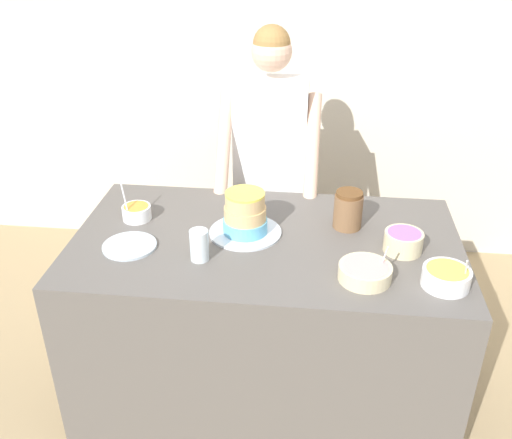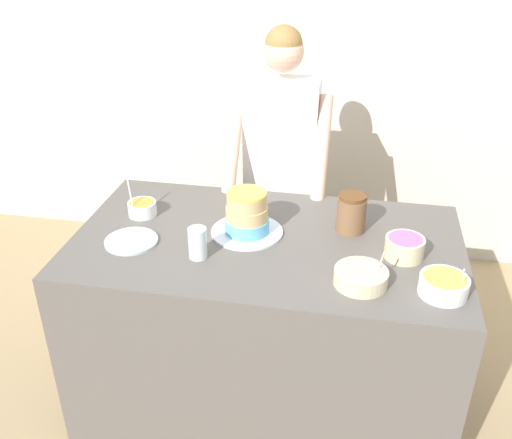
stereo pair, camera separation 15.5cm
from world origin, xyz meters
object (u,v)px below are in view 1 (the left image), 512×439
(frosting_bowl_yellow, at_px, (446,277))
(ceramic_plate, at_px, (130,246))
(cake, at_px, (245,216))
(frosting_bowl_pink, at_px, (365,272))
(drinking_glass, at_px, (199,245))
(stoneware_jar, at_px, (348,210))
(person_baker, at_px, (270,153))
(frosting_bowl_purple, at_px, (403,241))
(frosting_bowl_orange, at_px, (137,212))

(frosting_bowl_yellow, xyz_separation_m, ceramic_plate, (-1.27, 0.14, -0.03))
(cake, bearing_deg, ceramic_plate, -160.00)
(frosting_bowl_pink, relative_size, drinking_glass, 1.55)
(frosting_bowl_pink, distance_m, drinking_glass, 0.66)
(frosting_bowl_pink, height_order, stoneware_jar, stoneware_jar)
(person_baker, height_order, frosting_bowl_pink, person_baker)
(drinking_glass, height_order, ceramic_plate, drinking_glass)
(frosting_bowl_purple, relative_size, frosting_bowl_orange, 0.86)
(drinking_glass, relative_size, stoneware_jar, 0.76)
(frosting_bowl_pink, xyz_separation_m, ceramic_plate, (-0.97, 0.13, -0.03))
(frosting_bowl_purple, distance_m, frosting_bowl_yellow, 0.27)
(frosting_bowl_orange, height_order, stoneware_jar, frosting_bowl_orange)
(cake, distance_m, drinking_glass, 0.28)
(person_baker, distance_m, frosting_bowl_purple, 0.99)
(frosting_bowl_orange, bearing_deg, stoneware_jar, 2.05)
(frosting_bowl_yellow, distance_m, drinking_glass, 0.96)
(frosting_bowl_yellow, height_order, frosting_bowl_pink, frosting_bowl_yellow)
(ceramic_plate, bearing_deg, frosting_bowl_orange, 99.44)
(ceramic_plate, distance_m, stoneware_jar, 0.96)
(frosting_bowl_purple, bearing_deg, ceramic_plate, -175.02)
(person_baker, xyz_separation_m, cake, (-0.05, -0.69, -0.01))
(person_baker, relative_size, frosting_bowl_yellow, 9.33)
(frosting_bowl_pink, xyz_separation_m, drinking_glass, (-0.66, 0.07, 0.03))
(frosting_bowl_yellow, xyz_separation_m, frosting_bowl_pink, (-0.30, 0.01, -0.01))
(cake, height_order, frosting_bowl_pink, cake)
(person_baker, bearing_deg, drinking_glass, -102.35)
(frosting_bowl_purple, xyz_separation_m, frosting_bowl_orange, (-1.18, 0.15, -0.01))
(person_baker, bearing_deg, cake, -93.76)
(frosting_bowl_orange, bearing_deg, drinking_glass, -40.63)
(frosting_bowl_purple, relative_size, stoneware_jar, 0.92)
(person_baker, relative_size, drinking_glass, 12.80)
(frosting_bowl_orange, height_order, ceramic_plate, frosting_bowl_orange)
(cake, relative_size, stoneware_jar, 1.84)
(drinking_glass, xyz_separation_m, stoneware_jar, (0.60, 0.34, 0.02))
(cake, height_order, frosting_bowl_yellow, cake)
(cake, xyz_separation_m, frosting_bowl_pink, (0.50, -0.30, -0.05))
(cake, bearing_deg, person_baker, 86.24)
(cake, height_order, stoneware_jar, cake)
(frosting_bowl_yellow, bearing_deg, frosting_bowl_purple, 119.49)
(cake, height_order, frosting_bowl_purple, cake)
(cake, relative_size, ceramic_plate, 1.39)
(frosting_bowl_purple, xyz_separation_m, frosting_bowl_pink, (-0.17, -0.23, -0.01))
(cake, distance_m, stoneware_jar, 0.46)
(drinking_glass, bearing_deg, stoneware_jar, 29.36)
(frosting_bowl_purple, xyz_separation_m, frosting_bowl_yellow, (0.13, -0.24, -0.01))
(person_baker, xyz_separation_m, frosting_bowl_pink, (0.46, -0.99, -0.07))
(stoneware_jar, bearing_deg, frosting_bowl_purple, -38.92)
(frosting_bowl_orange, relative_size, ceramic_plate, 0.82)
(cake, distance_m, ceramic_plate, 0.51)
(frosting_bowl_orange, bearing_deg, frosting_bowl_pink, -20.26)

